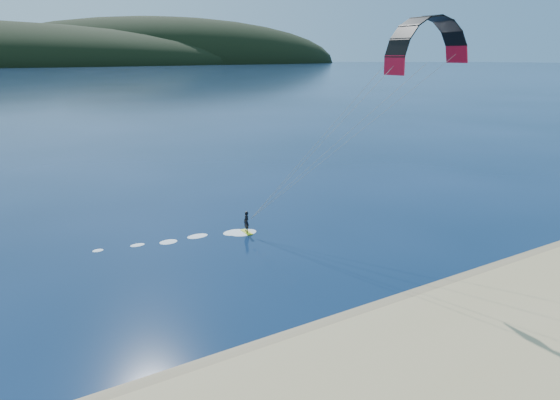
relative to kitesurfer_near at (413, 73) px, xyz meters
name	(u,v)px	position (x,y,z in m)	size (l,w,h in m)	color
wet_sand	(249,362)	(-16.87, -8.36, -11.18)	(220.00, 2.50, 0.10)	olive
kitesurfer_near	(413,73)	(0.00, 0.00, 0.00)	(24.40, 8.96, 15.97)	yellow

